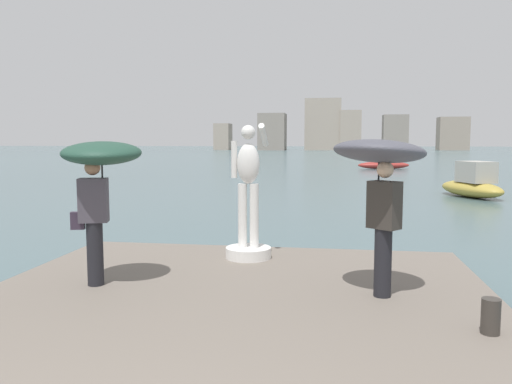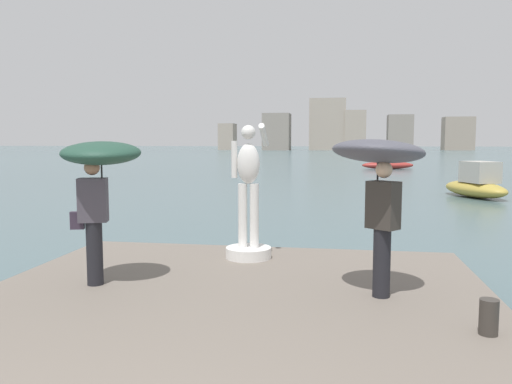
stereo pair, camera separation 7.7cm
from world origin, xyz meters
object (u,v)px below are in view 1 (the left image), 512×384
object	(u,v)px
onlooker_right	(380,167)
mooring_bollard	(491,316)
statue_white_figure	(248,210)
boat_mid	(472,184)
boat_leftward	(384,165)
onlooker_left	(100,169)

from	to	relation	value
onlooker_right	mooring_bollard	size ratio (longest dim) A/B	5.53
onlooker_right	statue_white_figure	bearing A→B (deg)	138.07
boat_mid	boat_leftward	xyz separation A→B (m)	(-1.66, 22.12, -0.22)
boat_mid	boat_leftward	size ratio (longest dim) A/B	0.86
boat_leftward	mooring_bollard	bearing A→B (deg)	-93.70
onlooker_right	mooring_bollard	bearing A→B (deg)	-49.73
mooring_bollard	boat_mid	xyz separation A→B (m)	(4.21, 17.40, -0.04)
boat_leftward	onlooker_left	bearing A→B (deg)	-100.81
onlooker_right	boat_mid	xyz separation A→B (m)	(5.25, 16.17, -1.50)
onlooker_left	boat_mid	xyz separation A→B (m)	(8.98, 16.27, -1.46)
onlooker_left	boat_mid	bearing A→B (deg)	61.09
statue_white_figure	boat_leftward	xyz separation A→B (m)	(5.60, 36.50, -0.90)
mooring_bollard	boat_mid	distance (m)	17.90
statue_white_figure	onlooker_left	world-z (taller)	statue_white_figure
statue_white_figure	onlooker_left	size ratio (longest dim) A/B	1.13
statue_white_figure	boat_mid	xyz separation A→B (m)	(7.25, 14.38, -0.67)
onlooker_left	boat_mid	distance (m)	18.64
statue_white_figure	onlooker_right	bearing A→B (deg)	-41.93
onlooker_left	boat_leftward	world-z (taller)	onlooker_left
onlooker_right	boat_leftward	xyz separation A→B (m)	(3.60, 38.30, -1.73)
boat_mid	statue_white_figure	bearing A→B (deg)	-116.77
statue_white_figure	boat_leftward	distance (m)	36.94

